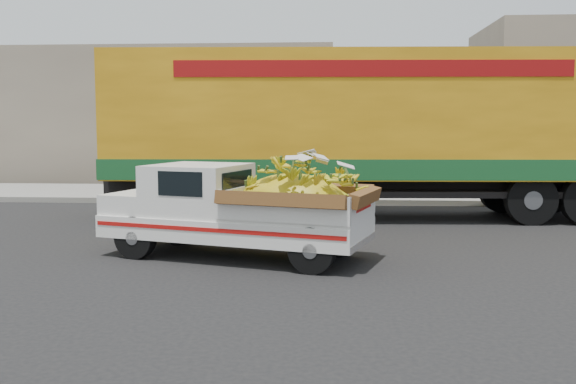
{
  "coord_description": "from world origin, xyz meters",
  "views": [
    {
      "loc": [
        1.02,
        -10.33,
        2.17
      ],
      "look_at": [
        0.28,
        0.25,
        1.06
      ],
      "focal_mm": 40.0,
      "sensor_mm": 36.0,
      "label": 1
    }
  ],
  "objects": [
    {
      "name": "curb",
      "position": [
        0.0,
        7.11,
        0.07
      ],
      "size": [
        60.0,
        0.25,
        0.15
      ],
      "primitive_type": "cube",
      "color": "gray",
      "rests_on": "ground"
    },
    {
      "name": "pickup_truck",
      "position": [
        -0.25,
        -0.13,
        0.81
      ],
      "size": [
        4.59,
        2.75,
        1.52
      ],
      "rotation": [
        0.0,
        0.0,
        -0.29
      ],
      "color": "black",
      "rests_on": "ground"
    },
    {
      "name": "sidewalk",
      "position": [
        0.0,
        9.21,
        0.07
      ],
      "size": [
        60.0,
        4.0,
        0.14
      ],
      "primitive_type": "cube",
      "color": "gray",
      "rests_on": "ground"
    },
    {
      "name": "building_left",
      "position": [
        -8.0,
        15.11,
        2.5
      ],
      "size": [
        18.0,
        6.0,
        5.0
      ],
      "primitive_type": "cube",
      "color": "gray",
      "rests_on": "ground"
    },
    {
      "name": "ground",
      "position": [
        0.0,
        0.0,
        0.0
      ],
      "size": [
        100.0,
        100.0,
        0.0
      ],
      "primitive_type": "plane",
      "color": "black",
      "rests_on": "ground"
    },
    {
      "name": "semi_trailer",
      "position": [
        1.81,
        4.66,
        2.12
      ],
      "size": [
        12.04,
        3.11,
        3.8
      ],
      "rotation": [
        0.0,
        0.0,
        0.05
      ],
      "color": "black",
      "rests_on": "ground"
    }
  ]
}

